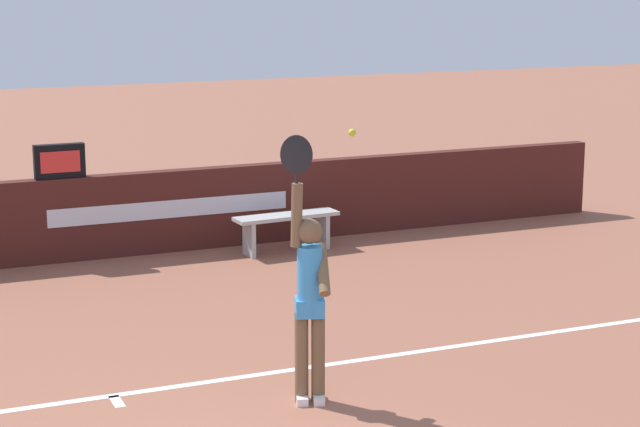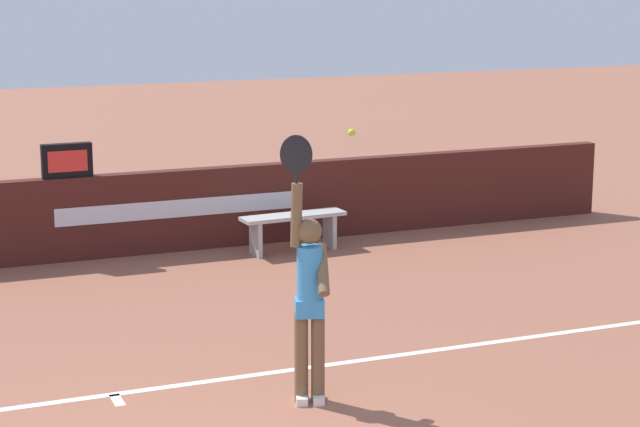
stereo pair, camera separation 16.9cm
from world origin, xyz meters
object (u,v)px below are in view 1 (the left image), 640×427
speed_display (59,161)px  tennis_ball (352,133)px  courtside_bench_near (286,224)px  tennis_player (309,294)px

speed_display → tennis_ball: 6.33m
speed_display → courtside_bench_near: 3.11m
speed_display → courtside_bench_near: (2.89, -0.66, -0.94)m
tennis_ball → courtside_bench_near: (1.49, 5.42, -2.05)m
tennis_ball → courtside_bench_near: 5.98m
speed_display → courtside_bench_near: size_ratio=0.44×
tennis_player → courtside_bench_near: tennis_player is taller
tennis_ball → courtside_bench_near: tennis_ball is taller
speed_display → tennis_ball: bearing=-77.0°
tennis_player → courtside_bench_near: bearing=71.0°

